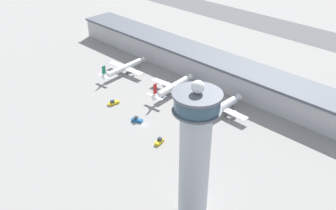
{
  "coord_description": "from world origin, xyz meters",
  "views": [
    {
      "loc": [
        127.39,
        -111.86,
        114.09
      ],
      "look_at": [
        3.99,
        14.86,
        7.9
      ],
      "focal_mm": 40.0,
      "sensor_mm": 36.0,
      "label": 1
    }
  ],
  "objects_px": {
    "airplane_gate_alpha": "(124,68)",
    "airplane_gate_bravo": "(173,87)",
    "service_truck_catering": "(159,142)",
    "service_truck_water": "(113,103)",
    "service_truck_baggage": "(163,94)",
    "control_tower": "(195,152)",
    "service_truck_fuel": "(137,120)",
    "airplane_gate_charlie": "(221,108)"
  },
  "relations": [
    {
      "from": "airplane_gate_alpha",
      "to": "airplane_gate_bravo",
      "type": "bearing_deg",
      "value": 3.84
    },
    {
      "from": "service_truck_catering",
      "to": "service_truck_baggage",
      "type": "xyz_separation_m",
      "value": [
        -33.67,
        36.53,
        -0.01
      ]
    },
    {
      "from": "service_truck_baggage",
      "to": "control_tower",
      "type": "bearing_deg",
      "value": -38.23
    },
    {
      "from": "control_tower",
      "to": "airplane_gate_charlie",
      "type": "relative_size",
      "value": 1.75
    },
    {
      "from": "airplane_gate_bravo",
      "to": "service_truck_fuel",
      "type": "distance_m",
      "value": 37.99
    },
    {
      "from": "control_tower",
      "to": "airplane_gate_charlie",
      "type": "bearing_deg",
      "value": 118.73
    },
    {
      "from": "service_truck_baggage",
      "to": "service_truck_catering",
      "type": "bearing_deg",
      "value": -47.34
    },
    {
      "from": "airplane_gate_alpha",
      "to": "service_truck_baggage",
      "type": "bearing_deg",
      "value": -4.21
    },
    {
      "from": "airplane_gate_bravo",
      "to": "service_truck_baggage",
      "type": "distance_m",
      "value": 7.56
    },
    {
      "from": "service_truck_fuel",
      "to": "service_truck_catering",
      "type": "bearing_deg",
      "value": -13.11
    },
    {
      "from": "airplane_gate_bravo",
      "to": "airplane_gate_charlie",
      "type": "relative_size",
      "value": 1.08
    },
    {
      "from": "control_tower",
      "to": "service_truck_baggage",
      "type": "height_order",
      "value": "control_tower"
    },
    {
      "from": "airplane_gate_alpha",
      "to": "service_truck_water",
      "type": "xyz_separation_m",
      "value": [
        26.96,
        -31.42,
        -3.46
      ]
    },
    {
      "from": "service_truck_water",
      "to": "service_truck_fuel",
      "type": "bearing_deg",
      "value": -6.44
    },
    {
      "from": "control_tower",
      "to": "service_truck_baggage",
      "type": "distance_m",
      "value": 100.82
    },
    {
      "from": "airplane_gate_alpha",
      "to": "airplane_gate_charlie",
      "type": "distance_m",
      "value": 79.65
    },
    {
      "from": "airplane_gate_bravo",
      "to": "service_truck_fuel",
      "type": "height_order",
      "value": "airplane_gate_bravo"
    },
    {
      "from": "service_truck_baggage",
      "to": "service_truck_water",
      "type": "height_order",
      "value": "service_truck_baggage"
    },
    {
      "from": "control_tower",
      "to": "service_truck_water",
      "type": "height_order",
      "value": "control_tower"
    },
    {
      "from": "airplane_gate_alpha",
      "to": "airplane_gate_bravo",
      "type": "xyz_separation_m",
      "value": [
        43.41,
        2.91,
        0.32
      ]
    },
    {
      "from": "airplane_gate_charlie",
      "to": "service_truck_fuel",
      "type": "relative_size",
      "value": 5.18
    },
    {
      "from": "airplane_gate_charlie",
      "to": "service_truck_fuel",
      "type": "height_order",
      "value": "airplane_gate_charlie"
    },
    {
      "from": "service_truck_catering",
      "to": "service_truck_fuel",
      "type": "relative_size",
      "value": 0.91
    },
    {
      "from": "service_truck_catering",
      "to": "service_truck_water",
      "type": "xyz_separation_m",
      "value": [
        -47.13,
        8.09,
        -0.11
      ]
    },
    {
      "from": "service_truck_fuel",
      "to": "service_truck_baggage",
      "type": "height_order",
      "value": "service_truck_fuel"
    },
    {
      "from": "control_tower",
      "to": "airplane_gate_charlie",
      "type": "distance_m",
      "value": 80.56
    },
    {
      "from": "service_truck_catering",
      "to": "airplane_gate_charlie",
      "type": "bearing_deg",
      "value": 82.89
    },
    {
      "from": "airplane_gate_charlie",
      "to": "service_truck_catering",
      "type": "distance_m",
      "value": 44.18
    },
    {
      "from": "airplane_gate_bravo",
      "to": "service_truck_baggage",
      "type": "bearing_deg",
      "value": -116.93
    },
    {
      "from": "airplane_gate_bravo",
      "to": "control_tower",
      "type": "bearing_deg",
      "value": -42.02
    },
    {
      "from": "airplane_gate_alpha",
      "to": "service_truck_fuel",
      "type": "height_order",
      "value": "airplane_gate_alpha"
    },
    {
      "from": "control_tower",
      "to": "service_truck_water",
      "type": "bearing_deg",
      "value": 160.7
    },
    {
      "from": "airplane_gate_alpha",
      "to": "service_truck_water",
      "type": "bearing_deg",
      "value": -49.37
    },
    {
      "from": "service_truck_catering",
      "to": "service_truck_fuel",
      "type": "bearing_deg",
      "value": 166.89
    },
    {
      "from": "airplane_gate_bravo",
      "to": "service_truck_catering",
      "type": "bearing_deg",
      "value": -54.13
    },
    {
      "from": "airplane_gate_alpha",
      "to": "airplane_gate_bravo",
      "type": "height_order",
      "value": "airplane_gate_bravo"
    },
    {
      "from": "airplane_gate_bravo",
      "to": "airplane_gate_alpha",
      "type": "bearing_deg",
      "value": -176.16
    },
    {
      "from": "control_tower",
      "to": "service_truck_baggage",
      "type": "bearing_deg",
      "value": 141.77
    },
    {
      "from": "airplane_gate_charlie",
      "to": "service_truck_baggage",
      "type": "distance_m",
      "value": 39.92
    },
    {
      "from": "service_truck_baggage",
      "to": "airplane_gate_alpha",
      "type": "bearing_deg",
      "value": 175.79
    },
    {
      "from": "service_truck_fuel",
      "to": "service_truck_water",
      "type": "height_order",
      "value": "service_truck_fuel"
    },
    {
      "from": "service_truck_baggage",
      "to": "service_truck_water",
      "type": "distance_m",
      "value": 31.47
    }
  ]
}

